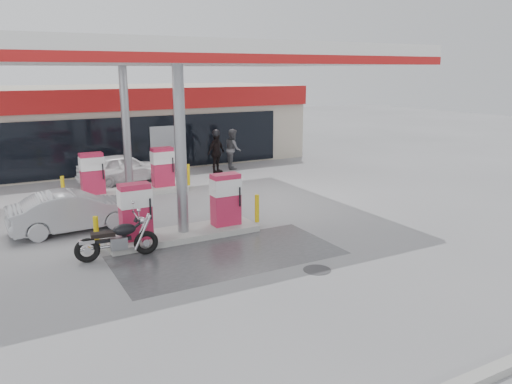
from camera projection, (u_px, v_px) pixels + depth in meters
ground at (211, 258)px, 13.17m from camera, size 90.00×90.00×0.00m
wet_patch at (228, 255)px, 13.40m from camera, size 6.00×3.00×0.00m
drain_cover at (317, 270)px, 12.40m from camera, size 0.70×0.70×0.01m
store_building at (88, 125)px, 26.25m from camera, size 22.00×8.22×4.00m
canopy at (145, 56)px, 16.17m from camera, size 16.00×10.02×5.51m
pump_island_near at (183, 214)px, 14.70m from camera, size 5.14×1.30×1.78m
pump_island_far at (129, 177)px, 19.81m from camera, size 5.14×1.30×1.78m
parked_motorcycle at (118, 240)px, 13.09m from camera, size 2.17×0.83×1.11m
sedan_white at (123, 168)px, 21.84m from camera, size 4.11×2.32×1.32m
attendant at (233, 149)px, 24.93m from camera, size 1.03×1.16×2.00m
hatchback_silver at (74, 211)px, 15.32m from camera, size 3.84×1.49×1.25m
parked_car_right at (273, 145)px, 29.33m from camera, size 4.27×3.06×1.08m
biker_walking at (216, 153)px, 23.86m from camera, size 1.25×0.95×1.97m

